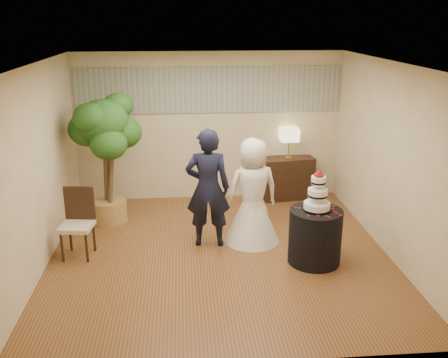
{
  "coord_description": "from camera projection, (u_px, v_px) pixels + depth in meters",
  "views": [
    {
      "loc": [
        -0.52,
        -6.76,
        3.42
      ],
      "look_at": [
        0.1,
        0.4,
        1.05
      ],
      "focal_mm": 40.0,
      "sensor_mm": 36.0,
      "label": 1
    }
  ],
  "objects": [
    {
      "name": "ceiling",
      "position": [
        219.0,
        64.0,
        6.63
      ],
      "size": [
        5.0,
        5.0,
        0.0
      ],
      "primitive_type": "cube",
      "color": "white",
      "rests_on": "wall_back"
    },
    {
      "name": "wall_front",
      "position": [
        240.0,
        240.0,
        4.7
      ],
      "size": [
        5.0,
        0.06,
        2.8
      ],
      "primitive_type": "cube",
      "color": "beige",
      "rests_on": "ground"
    },
    {
      "name": "floor",
      "position": [
        220.0,
        254.0,
        7.51
      ],
      "size": [
        5.0,
        5.0,
        0.0
      ],
      "primitive_type": "cube",
      "color": "brown",
      "rests_on": "ground"
    },
    {
      "name": "ficus_tree",
      "position": [
        106.0,
        159.0,
        8.35
      ],
      "size": [
        1.34,
        1.34,
        2.24
      ],
      "primitive_type": null,
      "rotation": [
        0.0,
        0.0,
        1.26
      ],
      "color": "#24551A",
      "rests_on": "floor"
    },
    {
      "name": "bride",
      "position": [
        253.0,
        191.0,
        7.69
      ],
      "size": [
        1.02,
        1.02,
        1.67
      ],
      "primitive_type": "imported",
      "rotation": [
        0.0,
        0.0,
        3.33
      ],
      "color": "white",
      "rests_on": "floor"
    },
    {
      "name": "wedding_cake",
      "position": [
        318.0,
        191.0,
        6.92
      ],
      "size": [
        0.38,
        0.38,
        0.58
      ],
      "primitive_type": null,
      "color": "white",
      "rests_on": "cake_table"
    },
    {
      "name": "wall_right",
      "position": [
        390.0,
        160.0,
        7.27
      ],
      "size": [
        0.06,
        5.0,
        2.8
      ],
      "primitive_type": "cube",
      "color": "beige",
      "rests_on": "ground"
    },
    {
      "name": "table_lamp",
      "position": [
        289.0,
        143.0,
        9.46
      ],
      "size": [
        0.34,
        0.34,
        0.58
      ],
      "primitive_type": null,
      "color": "beige",
      "rests_on": "console"
    },
    {
      "name": "groom",
      "position": [
        208.0,
        188.0,
        7.54
      ],
      "size": [
        0.7,
        0.49,
        1.85
      ],
      "primitive_type": "imported",
      "rotation": [
        0.0,
        0.0,
        3.07
      ],
      "color": "black",
      "rests_on": "floor"
    },
    {
      "name": "mural_border",
      "position": [
        209.0,
        90.0,
        9.2
      ],
      "size": [
        4.9,
        0.02,
        0.85
      ],
      "primitive_type": "cube",
      "color": "#979E90",
      "rests_on": "wall_back"
    },
    {
      "name": "console",
      "position": [
        287.0,
        178.0,
        9.68
      ],
      "size": [
        1.03,
        0.56,
        0.82
      ],
      "primitive_type": "cube",
      "rotation": [
        0.0,
        0.0,
        0.13
      ],
      "color": "black",
      "rests_on": "floor"
    },
    {
      "name": "cake_table",
      "position": [
        315.0,
        236.0,
        7.14
      ],
      "size": [
        0.98,
        0.98,
        0.8
      ],
      "primitive_type": "cylinder",
      "rotation": [
        0.0,
        0.0,
        -0.4
      ],
      "color": "black",
      "rests_on": "floor"
    },
    {
      "name": "wall_left",
      "position": [
        39.0,
        169.0,
        6.87
      ],
      "size": [
        0.06,
        5.0,
        2.8
      ],
      "primitive_type": "cube",
      "color": "beige",
      "rests_on": "ground"
    },
    {
      "name": "side_chair",
      "position": [
        77.0,
        224.0,
        7.27
      ],
      "size": [
        0.53,
        0.55,
        1.02
      ],
      "primitive_type": null,
      "rotation": [
        0.0,
        0.0,
        -0.14
      ],
      "color": "black",
      "rests_on": "floor"
    },
    {
      "name": "wall_back",
      "position": [
        209.0,
        127.0,
        9.43
      ],
      "size": [
        5.0,
        0.06,
        2.8
      ],
      "primitive_type": "cube",
      "color": "beige",
      "rests_on": "ground"
    }
  ]
}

